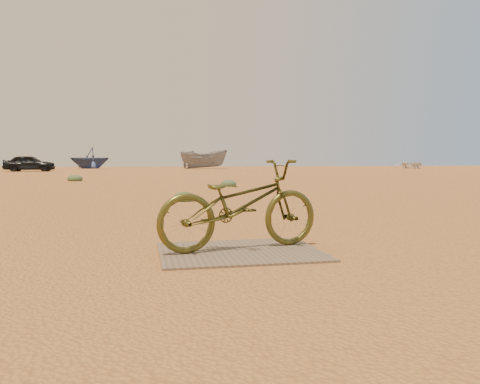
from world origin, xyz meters
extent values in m
plane|color=#B97B3C|center=(0.00, 0.00, 0.00)|extent=(120.00, 120.00, 0.00)
cube|color=brown|center=(0.12, -0.54, 0.01)|extent=(1.68, 1.32, 0.02)
imported|color=#48471A|center=(0.14, -0.44, 0.50)|extent=(1.92, 1.01, 0.96)
imported|color=black|center=(-9.82, 35.40, 0.66)|extent=(3.97, 1.75, 1.33)
imported|color=#344778|center=(-6.34, 47.10, 1.14)|extent=(5.63, 5.43, 2.27)
imported|color=gray|center=(5.52, 43.64, 1.00)|extent=(5.39, 2.73, 1.99)
imported|color=silver|center=(28.19, 41.29, 0.46)|extent=(4.59, 5.32, 0.93)
ellipsoid|color=#4A5F3D|center=(0.09, 5.69, 0.00)|extent=(0.51, 0.51, 0.28)
ellipsoid|color=#4A5F3D|center=(2.20, 11.43, 0.00)|extent=(0.56, 0.56, 0.31)
ellipsoid|color=#4A5F3D|center=(-3.86, 16.94, 0.00)|extent=(0.67, 0.67, 0.37)
camera|label=1|loc=(-0.88, -5.29, 0.98)|focal=35.00mm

